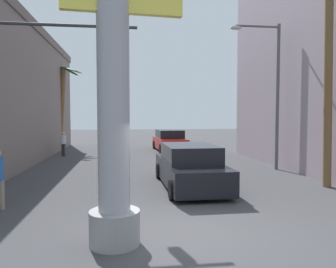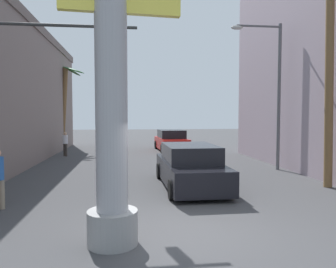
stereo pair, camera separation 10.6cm
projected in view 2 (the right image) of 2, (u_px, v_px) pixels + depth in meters
The scene contains 9 objects.
ground_plane at pixel (153, 165), 17.41m from camera, with size 88.42×88.42×0.00m, color #424244.
neon_sign_pole at pixel (111, 21), 6.44m from camera, with size 2.73×1.03×9.54m.
street_lamp at pixel (271, 82), 15.63m from camera, with size 2.50×0.28×6.98m.
traffic_light_mast at pixel (30, 74), 10.11m from camera, with size 4.94×0.32×5.53m.
car_lead at pixel (190, 167), 12.03m from camera, with size 2.13×5.06×1.56m.
car_far at pixel (171, 141), 24.31m from camera, with size 2.23×4.71×1.56m.
palm_tree_far_left at pixel (64, 95), 24.98m from camera, with size 3.10×3.11×6.47m.
palm_tree_near_right at pixel (330, 29), 11.80m from camera, with size 2.59×2.67×9.34m.
pedestrian_far_left at pixel (65, 142), 21.12m from camera, with size 0.48×0.48×1.57m.
Camera 2 is at (-1.33, -7.25, 2.64)m, focal length 35.00 mm.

